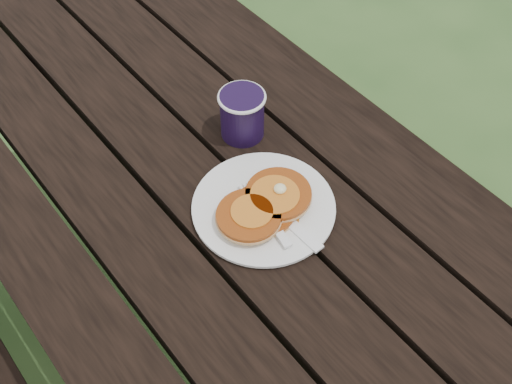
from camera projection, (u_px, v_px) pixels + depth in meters
ground at (228, 372)px, 1.75m from camera, size 60.00×60.00×0.00m
picnic_table at (222, 306)px, 1.47m from camera, size 1.36×1.80×0.75m
plate at (264, 208)px, 1.16m from camera, size 0.32×0.32×0.01m
pancake_stack at (265, 205)px, 1.13m from camera, size 0.19×0.12×0.04m
knife at (285, 218)px, 1.13m from camera, size 0.03×0.18×0.00m
fork at (273, 224)px, 1.12m from camera, size 0.06×0.16×0.01m
coffee_cup at (242, 112)px, 1.24m from camera, size 0.09×0.09×0.10m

